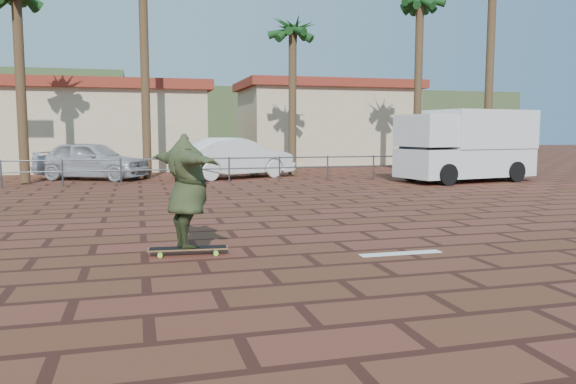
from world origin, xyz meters
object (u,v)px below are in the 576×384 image
at_px(longboard, 188,249).
at_px(car_silver, 92,160).
at_px(skateboarder, 187,191).
at_px(car_white, 234,158).
at_px(campervan, 467,144).

relative_size(longboard, car_silver, 0.27).
height_order(skateboarder, car_white, skateboarder).
bearing_deg(skateboarder, longboard, -105.56).
relative_size(longboard, skateboarder, 0.57).
relative_size(longboard, campervan, 0.22).
bearing_deg(car_white, campervan, -135.60).
bearing_deg(car_white, skateboarder, 146.49).
xyz_separation_m(skateboarder, car_silver, (-2.57, 15.41, -0.24)).
bearing_deg(skateboarder, car_silver, -9.65).
height_order(skateboarder, campervan, campervan).
xyz_separation_m(skateboarder, campervan, (11.85, 10.68, 0.44)).
relative_size(campervan, car_silver, 1.23).
height_order(longboard, car_white, car_white).
bearing_deg(car_silver, longboard, -143.46).
height_order(skateboarder, car_silver, skateboarder).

